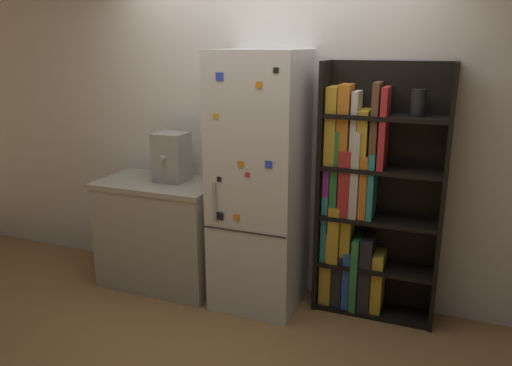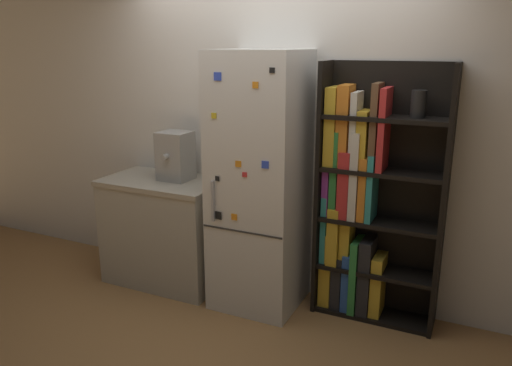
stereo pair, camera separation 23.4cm
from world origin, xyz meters
The scene contains 6 objects.
ground_plane centered at (0.00, 0.00, 0.00)m, with size 16.00×16.00×0.00m, color #A87542.
wall_back centered at (0.00, 0.47, 1.30)m, with size 8.00×0.05×2.60m.
refrigerator centered at (0.00, 0.15, 0.97)m, with size 0.64×0.62×1.94m.
bookshelf centered at (0.76, 0.33, 0.86)m, with size 0.88×0.29×1.87m.
kitchen_counter centered at (-0.88, 0.16, 0.45)m, with size 0.99×0.61×0.90m.
espresso_machine centered at (-0.78, 0.21, 1.10)m, with size 0.25×0.29×0.40m.
Camera 1 is at (1.29, -3.20, 1.98)m, focal length 35.00 mm.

